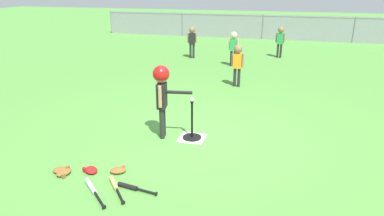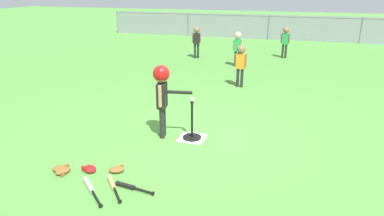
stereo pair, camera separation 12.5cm
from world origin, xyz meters
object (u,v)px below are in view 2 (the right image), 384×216
fielder_deep_right (197,38)px  glove_outfield_drop (60,169)px  fielder_deep_center (238,44)px  glove_near_bats (90,169)px  baseball_on_tee (192,99)px  spare_bat_silver (90,187)px  spare_bat_black (129,186)px  batting_tee (192,132)px  glove_tossed_aside (117,169)px  spare_bat_wood (113,185)px  batter_child (162,87)px  glove_by_plate (63,171)px  fielder_near_right (285,38)px  fielder_near_left (241,60)px

fielder_deep_right → glove_outfield_drop: fielder_deep_right is taller
fielder_deep_center → fielder_deep_right: (-1.61, 0.88, 0.00)m
fielder_deep_center → glove_near_bats: (-0.83, -7.08, -0.67)m
baseball_on_tee → spare_bat_silver: bearing=-112.9°
spare_bat_black → glove_near_bats: size_ratio=2.10×
batting_tee → spare_bat_silver: 2.03m
fielder_deep_center → glove_outfield_drop: bearing=-99.7°
glove_tossed_aside → fielder_deep_center: bearing=86.3°
baseball_on_tee → spare_bat_wood: (-0.54, -1.73, -0.67)m
batter_child → glove_tossed_aside: bearing=-98.4°
spare_bat_silver → glove_outfield_drop: size_ratio=2.30×
glove_near_bats → glove_outfield_drop: 0.41m
batting_tee → spare_bat_black: (-0.32, -1.70, -0.07)m
batting_tee → spare_bat_wood: size_ratio=1.30×
batting_tee → glove_near_bats: batting_tee is taller
glove_outfield_drop → batter_child: bearing=57.4°
batting_tee → glove_by_plate: batting_tee is taller
baseball_on_tee → fielder_deep_right: bearing=105.9°
fielder_deep_center → glove_by_plate: 7.36m
batting_tee → fielder_near_right: fielder_near_right is taller
batting_tee → batter_child: 0.94m
batting_tee → fielder_deep_center: size_ratio=0.60×
spare_bat_silver → glove_by_plate: bearing=158.4°
batting_tee → fielder_near_left: bearing=85.8°
baseball_on_tee → spare_bat_black: (-0.32, -1.70, -0.67)m
glove_by_plate → fielder_near_left: bearing=71.8°
fielder_deep_right → batting_tee: bearing=-74.1°
glove_by_plate → glove_near_bats: bearing=26.7°
fielder_near_left → spare_bat_silver: (-1.04, -5.20, -0.67)m
spare_bat_black → glove_tossed_aside: (-0.36, 0.33, 0.01)m
fielder_near_left → spare_bat_silver: size_ratio=1.91×
spare_bat_silver → glove_outfield_drop: bearing=157.3°
fielder_near_left → fielder_deep_right: bearing=123.5°
spare_bat_silver → glove_near_bats: (-0.27, 0.40, 0.01)m
baseball_on_tee → spare_bat_silver: 2.14m
fielder_near_right → spare_bat_silver: size_ratio=1.94×
spare_bat_wood → glove_near_bats: size_ratio=1.87×
fielder_near_right → spare_bat_black: (-1.46, -9.11, -0.67)m
fielder_deep_center → glove_tossed_aside: 7.03m
glove_near_bats → fielder_near_left: bearing=74.8°
baseball_on_tee → spare_bat_silver: size_ratio=0.13×
batter_child → glove_tossed_aside: batter_child is taller
fielder_near_left → glove_tossed_aside: (-0.93, -4.70, -0.66)m
glove_near_bats → glove_by_plate: bearing=-153.3°
spare_bat_wood → glove_near_bats: bearing=153.5°
batting_tee → fielder_deep_right: fielder_deep_right is taller
glove_by_plate → glove_tossed_aside: same height
glove_by_plate → spare_bat_wood: bearing=-6.4°
glove_by_plate → glove_outfield_drop: (-0.07, 0.04, 0.00)m
spare_bat_wood → glove_by_plate: glove_by_plate is taller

